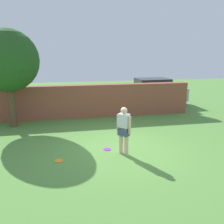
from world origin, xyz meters
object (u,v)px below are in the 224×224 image
at_px(car, 152,92).
at_px(frisbee_orange, 59,161).
at_px(person, 124,129).
at_px(tree, 7,61).
at_px(frisbee_purple, 107,149).

relative_size(car, frisbee_orange, 15.75).
distance_m(person, frisbee_orange, 2.32).
distance_m(tree, person, 6.17).
xyz_separation_m(person, frisbee_orange, (-2.14, -0.14, -0.89)).
xyz_separation_m(person, car, (3.63, 7.01, -0.04)).
distance_m(person, frisbee_purple, 1.12).
bearing_deg(frisbee_purple, tree, 136.70).
distance_m(car, frisbee_purple, 7.76).
relative_size(person, frisbee_orange, 6.00).
bearing_deg(frisbee_purple, frisbee_orange, -159.62).
xyz_separation_m(frisbee_orange, frisbee_purple, (1.66, 0.62, 0.00)).
height_order(person, car, car).
height_order(person, frisbee_orange, person).
bearing_deg(person, car, -69.78).
relative_size(car, frisbee_purple, 15.75).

